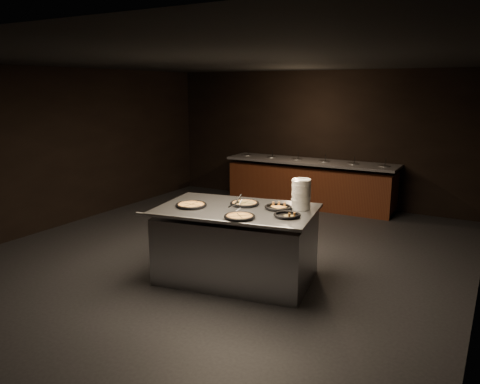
{
  "coord_description": "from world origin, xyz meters",
  "views": [
    {
      "loc": [
        3.59,
        -5.83,
        2.54
      ],
      "look_at": [
        0.12,
        0.3,
        0.96
      ],
      "focal_mm": 35.0,
      "sensor_mm": 36.0,
      "label": 1
    }
  ],
  "objects_px": {
    "plate_stack": "(301,194)",
    "pan_cheese_whole": "(245,203)",
    "pan_veggie_whole": "(191,205)",
    "serving_counter": "(236,245)"
  },
  "relations": [
    {
      "from": "plate_stack",
      "to": "pan_veggie_whole",
      "type": "relative_size",
      "value": 0.94
    },
    {
      "from": "plate_stack",
      "to": "pan_cheese_whole",
      "type": "height_order",
      "value": "plate_stack"
    },
    {
      "from": "serving_counter",
      "to": "pan_veggie_whole",
      "type": "xyz_separation_m",
      "value": [
        -0.57,
        -0.22,
        0.54
      ]
    },
    {
      "from": "plate_stack",
      "to": "pan_cheese_whole",
      "type": "distance_m",
      "value": 0.79
    },
    {
      "from": "serving_counter",
      "to": "pan_veggie_whole",
      "type": "height_order",
      "value": "pan_veggie_whole"
    },
    {
      "from": "plate_stack",
      "to": "pan_veggie_whole",
      "type": "bearing_deg",
      "value": -155.67
    },
    {
      "from": "pan_veggie_whole",
      "to": "pan_cheese_whole",
      "type": "distance_m",
      "value": 0.72
    },
    {
      "from": "plate_stack",
      "to": "serving_counter",
      "type": "bearing_deg",
      "value": -153.53
    },
    {
      "from": "plate_stack",
      "to": "pan_cheese_whole",
      "type": "bearing_deg",
      "value": -167.31
    },
    {
      "from": "serving_counter",
      "to": "plate_stack",
      "type": "bearing_deg",
      "value": 16.95
    }
  ]
}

